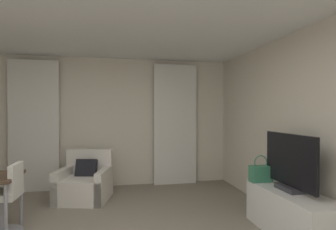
# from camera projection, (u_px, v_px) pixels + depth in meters

# --- Properties ---
(wall_window) EXTENTS (5.12, 0.06, 2.60)m
(wall_window) POSITION_uv_depth(u_px,v_px,m) (108.00, 122.00, 5.60)
(wall_window) COLOR beige
(wall_window) RESTS_ON ground
(wall_right) EXTENTS (0.06, 6.12, 2.60)m
(wall_right) POSITION_uv_depth(u_px,v_px,m) (330.00, 131.00, 3.14)
(wall_right) COLOR beige
(wall_right) RESTS_ON ground
(curtain_left_panel) EXTENTS (0.90, 0.06, 2.50)m
(curtain_left_panel) POSITION_uv_depth(u_px,v_px,m) (34.00, 126.00, 5.20)
(curtain_left_panel) COLOR silver
(curtain_left_panel) RESTS_ON ground
(curtain_right_panel) EXTENTS (0.90, 0.06, 2.50)m
(curtain_right_panel) POSITION_uv_depth(u_px,v_px,m) (175.00, 124.00, 5.75)
(curtain_right_panel) COLOR silver
(curtain_right_panel) RESTS_ON ground
(armchair) EXTENTS (0.98, 0.96, 0.83)m
(armchair) POSITION_uv_depth(u_px,v_px,m) (85.00, 184.00, 4.73)
(armchair) COLOR silver
(armchair) RESTS_ON ground
(desk_chair) EXTENTS (0.48, 0.48, 0.88)m
(desk_chair) POSITION_uv_depth(u_px,v_px,m) (5.00, 203.00, 3.37)
(desk_chair) COLOR gray
(desk_chair) RESTS_ON ground
(tv_console) EXTENTS (0.51, 1.31, 0.55)m
(tv_console) POSITION_uv_depth(u_px,v_px,m) (292.00, 214.00, 3.32)
(tv_console) COLOR white
(tv_console) RESTS_ON ground
(tv_flatscreen) EXTENTS (0.20, 0.94, 0.70)m
(tv_flatscreen) POSITION_uv_depth(u_px,v_px,m) (290.00, 164.00, 3.36)
(tv_flatscreen) COLOR #333338
(tv_flatscreen) RESTS_ON tv_console
(handbag_primary) EXTENTS (0.30, 0.14, 0.37)m
(handbag_primary) POSITION_uv_depth(u_px,v_px,m) (261.00, 173.00, 3.79)
(handbag_primary) COLOR #387F5B
(handbag_primary) RESTS_ON tv_console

